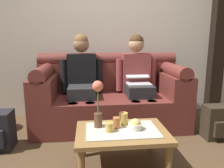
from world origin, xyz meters
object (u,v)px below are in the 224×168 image
Objects in this scene: cup_near_right at (123,119)px; backpack_right at (219,123)px; couch at (110,97)px; snack_bowl at (135,125)px; person_left at (82,77)px; person_right at (137,76)px; cup_near_left at (116,123)px; flower_vase at (98,102)px; cup_far_center at (109,127)px; coffee_table at (122,135)px.

cup_near_right reaches higher than backpack_right.
couch is at bearing 153.72° from backpack_right.
backpack_right is at bearing 23.23° from snack_bowl.
person_right is at bearing -0.05° from person_left.
couch is at bearing 87.49° from cup_near_left.
flower_vase is at bearing -120.50° from person_right.
cup_far_center is at bearing -173.87° from snack_bowl.
couch reaches higher than snack_bowl.
backpack_right is at bearing 18.68° from cup_near_left.
couch reaches higher than cup_near_left.
cup_far_center is at bearing -113.99° from person_right.
person_right is at bearing 144.70° from backpack_right.
person_right is 1.13m from snack_bowl.
couch reaches higher than cup_near_right.
backpack_right is (1.43, 0.38, -0.41)m from flower_vase.
person_left is 3.08× the size of backpack_right.
couch is 1.03m from flower_vase.
snack_bowl is at bearing -103.35° from person_right.
backpack_right is (1.22, -0.60, -0.18)m from couch.
snack_bowl is (0.32, -0.09, -0.20)m from flower_vase.
person_left is 1.16m from cup_far_center.
cup_far_center is (-0.23, -0.03, 0.00)m from snack_bowl.
cup_far_center is at bearing -164.59° from coffee_table.
cup_near_right is (0.40, -0.95, -0.24)m from person_left.
person_right is 1.14m from backpack_right.
cup_far_center is 0.21× the size of backpack_right.
flower_vase reaches higher than cup_far_center.
couch reaches higher than cup_far_center.
backpack_right is (1.10, 0.47, -0.21)m from snack_bowl.
flower_vase is 3.42× the size of snack_bowl.
coffee_table is 8.15× the size of cup_near_left.
couch is 1.60× the size of person_right.
cup_near_left is 0.11m from cup_near_right.
person_left reaches higher than coffee_table.
cup_near_right is (0.08, 0.08, 0.01)m from cup_near_left.
person_left is 10.78× the size of cup_near_right.
person_left is 1.18m from coffee_table.
snack_bowl is (0.12, -1.08, 0.03)m from couch.
cup_near_right is at bearing 75.38° from coffee_table.
cup_far_center is at bearing -52.31° from flower_vase.
flower_vase is (0.17, -0.98, -0.05)m from person_left.
coffee_table is at bearing -22.19° from flower_vase.
snack_bowl is 0.15m from cup_near_right.
cup_near_right reaches higher than coffee_table.
snack_bowl is at bearing -3.39° from coffee_table.
cup_near_left is at bearing -92.51° from couch.
person_left reaches higher than flower_vase.
snack_bowl is 0.17m from cup_near_left.
couch is 1.07m from coffee_table.
person_left reaches higher than cup_near_left.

